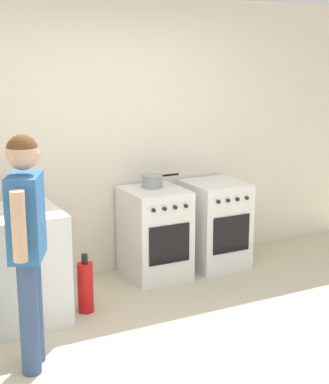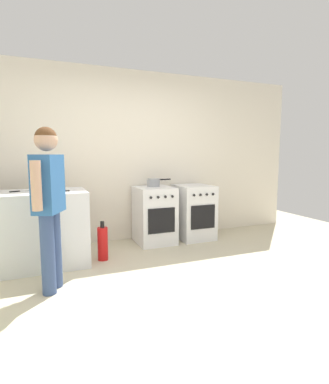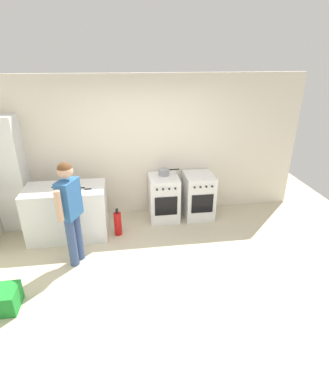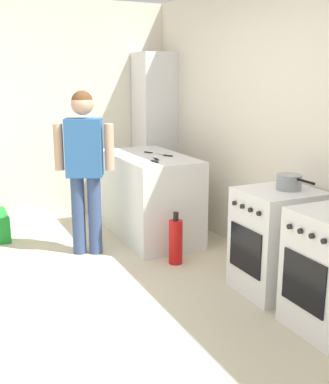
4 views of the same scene
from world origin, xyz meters
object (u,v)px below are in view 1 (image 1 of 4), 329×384
(oven_left, at_px, (155,233))
(oven_right, at_px, (215,224))
(knife_paring, at_px, (8,213))
(pot, at_px, (153,181))
(knife_chef, at_px, (18,214))
(person, at_px, (27,234))
(fire_extinguisher, at_px, (85,287))

(oven_left, distance_m, oven_right, 0.67)
(knife_paring, bearing_deg, oven_right, 11.33)
(pot, distance_m, knife_chef, 1.52)
(knife_chef, bearing_deg, pot, 22.40)
(oven_left, xyz_separation_m, person, (-1.49, -1.15, 0.52))
(pot, height_order, fire_extinguisher, pot)
(person, bearing_deg, fire_extinguisher, 47.38)
(knife_paring, relative_size, fire_extinguisher, 0.42)
(oven_right, height_order, knife_chef, knife_chef)
(oven_left, xyz_separation_m, oven_right, (0.67, -0.00, -0.00))
(pot, bearing_deg, knife_chef, -157.60)
(oven_left, bearing_deg, knife_chef, -160.01)
(knife_chef, bearing_deg, oven_left, 19.99)
(pot, xyz_separation_m, fire_extinguisher, (-0.89, -0.55, -0.69))
(oven_left, height_order, knife_chef, knife_chef)
(pot, relative_size, person, 0.24)
(knife_chef, height_order, knife_paring, same)
(oven_left, bearing_deg, oven_right, -0.00)
(oven_right, relative_size, fire_extinguisher, 1.70)
(oven_right, distance_m, person, 2.50)
(pot, bearing_deg, oven_left, -102.78)
(knife_chef, bearing_deg, fire_extinguisher, 2.97)
(oven_left, xyz_separation_m, knife_paring, (-1.45, -0.42, 0.48))
(knife_chef, xyz_separation_m, fire_extinguisher, (0.52, 0.03, -0.69))
(oven_left, relative_size, knife_chef, 2.73)
(oven_left, xyz_separation_m, pot, (0.02, 0.07, 0.48))
(oven_left, relative_size, fire_extinguisher, 1.70)
(knife_paring, bearing_deg, knife_chef, -54.01)
(fire_extinguisher, bearing_deg, knife_chef, -177.03)
(person, bearing_deg, oven_left, 37.68)
(oven_right, xyz_separation_m, fire_extinguisher, (-1.54, -0.48, -0.21))
(oven_left, bearing_deg, pot, 77.22)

